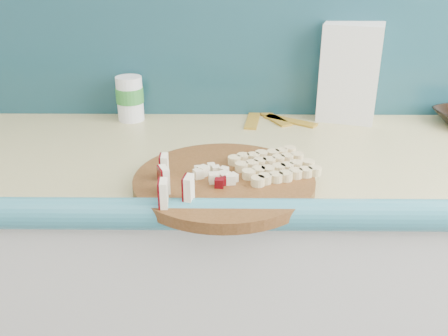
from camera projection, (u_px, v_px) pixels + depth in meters
name	position (u px, v px, depth m)	size (l,w,h in m)	color
kitchen_counter	(229.00, 303.00, 1.37)	(2.20, 0.63, 0.91)	beige
backsplash	(230.00, 25.00, 1.34)	(2.20, 0.02, 0.50)	teal
cutting_board	(224.00, 182.00, 1.01)	(0.37, 0.37, 0.02)	#43260E
apple_wedges	(170.00, 182.00, 0.93)	(0.08, 0.15, 0.05)	#FFF3CB
apple_chunks	(213.00, 175.00, 0.99)	(0.06, 0.06, 0.02)	beige
banana_slices	(274.00, 165.00, 1.04)	(0.19, 0.18, 0.02)	#CEB87E
flour_bag	(350.00, 72.00, 1.35)	(0.15, 0.11, 0.26)	silver
canister	(130.00, 98.00, 1.37)	(0.08, 0.08, 0.12)	silver
banana_peel	(272.00, 119.00, 1.39)	(0.20, 0.17, 0.01)	#B18E22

